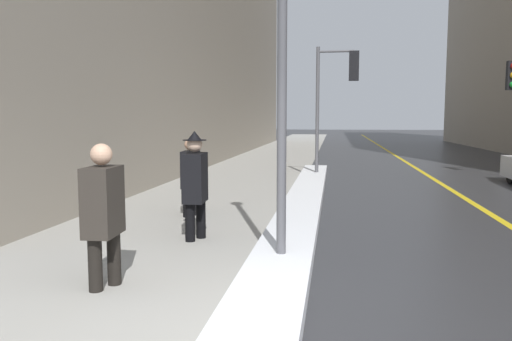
{
  "coord_description": "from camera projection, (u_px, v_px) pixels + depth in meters",
  "views": [
    {
      "loc": [
        0.88,
        -4.13,
        1.92
      ],
      "look_at": [
        -0.4,
        4.0,
        1.05
      ],
      "focal_mm": 35.0,
      "sensor_mm": 36.0,
      "label": 1
    }
  ],
  "objects": [
    {
      "name": "ground_plane",
      "position": [
        231.0,
        337.0,
        4.39
      ],
      "size": [
        160.0,
        160.0,
        0.0
      ],
      "primitive_type": "plane",
      "color": "#2D2D30"
    },
    {
      "name": "sidewalk_slab",
      "position": [
        259.0,
        167.0,
        19.44
      ],
      "size": [
        4.0,
        80.0,
        0.01
      ],
      "color": "#9E9B93",
      "rests_on": "ground"
    },
    {
      "name": "road_centre_stripe",
      "position": [
        419.0,
        170.0,
        18.51
      ],
      "size": [
        0.16,
        80.0,
        0.0
      ],
      "color": "gold",
      "rests_on": "ground"
    },
    {
      "name": "snow_bank_curb",
      "position": [
        303.0,
        204.0,
        10.62
      ],
      "size": [
        0.79,
        15.4,
        0.21
      ],
      "color": "white",
      "rests_on": "ground"
    },
    {
      "name": "lamp_post",
      "position": [
        282.0,
        25.0,
        6.05
      ],
      "size": [
        0.28,
        0.28,
        5.1
      ],
      "color": "#515156",
      "rests_on": "ground"
    },
    {
      "name": "traffic_light_near",
      "position": [
        339.0,
        84.0,
        15.45
      ],
      "size": [
        1.31,
        0.32,
        4.11
      ],
      "rotation": [
        0.0,
        0.0,
        -0.01
      ],
      "color": "#515156",
      "rests_on": "ground"
    },
    {
      "name": "pedestrian_in_glasses",
      "position": [
        104.0,
        209.0,
        5.54
      ],
      "size": [
        0.34,
        0.75,
        1.64
      ],
      "rotation": [
        0.0,
        0.0,
        -1.51
      ],
      "color": "black",
      "rests_on": "ground"
    },
    {
      "name": "pedestrian_nearside",
      "position": [
        195.0,
        181.0,
        7.75
      ],
      "size": [
        0.37,
        0.54,
        1.72
      ],
      "rotation": [
        0.0,
        0.0,
        -1.51
      ],
      "color": "black",
      "rests_on": "ground"
    },
    {
      "name": "pedestrian_with_shoulder_bag",
      "position": [
        191.0,
        174.0,
        9.67
      ],
      "size": [
        0.32,
        0.71,
        1.52
      ],
      "rotation": [
        0.0,
        0.0,
        -1.51
      ],
      "color": "black",
      "rests_on": "ground"
    }
  ]
}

